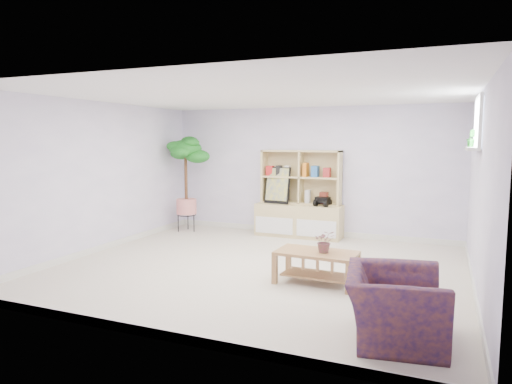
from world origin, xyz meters
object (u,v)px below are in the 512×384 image
at_px(coffee_table, 316,267).
at_px(armchair, 394,301).
at_px(storage_unit, 299,194).
at_px(floor_tree, 186,184).

relative_size(coffee_table, armchair, 1.03).
distance_m(storage_unit, floor_tree, 2.23).
distance_m(coffee_table, armchair, 1.69).
relative_size(storage_unit, floor_tree, 0.86).
xyz_separation_m(storage_unit, armchair, (2.10, -3.91, -0.44)).
bearing_deg(armchair, storage_unit, 19.78).
height_order(coffee_table, floor_tree, floor_tree).
relative_size(floor_tree, armchair, 1.94).
bearing_deg(coffee_table, armchair, -48.10).
bearing_deg(storage_unit, armchair, -61.73).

